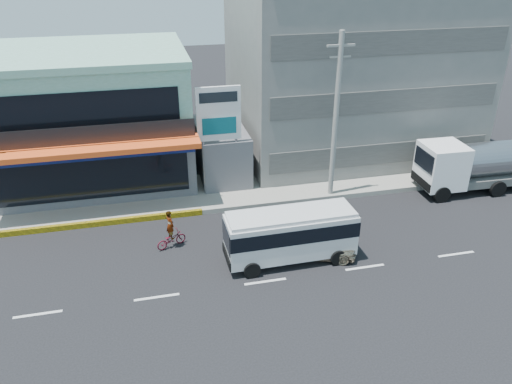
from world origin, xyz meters
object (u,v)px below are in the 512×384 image
(sedan, at_px, (316,244))
(motorcycle_rider, at_px, (171,235))
(concrete_building, at_px, (351,55))
(utility_pole_near, at_px, (336,118))
(billboard, at_px, (219,120))
(tanker_truck, at_px, (478,164))
(shop_building, at_px, (92,119))
(satellite_dish, at_px, (223,131))
(minibus, at_px, (291,232))

(sedan, bearing_deg, motorcycle_rider, 88.47)
(concrete_building, relative_size, utility_pole_near, 1.60)
(billboard, xyz_separation_m, tanker_truck, (15.82, -2.82, -3.19))
(billboard, bearing_deg, utility_pole_near, -15.48)
(motorcycle_rider, bearing_deg, utility_pole_near, 18.62)
(shop_building, distance_m, concrete_building, 18.28)
(satellite_dish, xyz_separation_m, billboard, (-0.50, -1.80, 1.35))
(concrete_building, distance_m, minibus, 16.78)
(concrete_building, xyz_separation_m, minibus, (-8.37, -13.50, -5.41))
(motorcycle_rider, bearing_deg, satellite_dish, 60.15)
(shop_building, relative_size, sedan, 3.09)
(motorcycle_rider, bearing_deg, sedan, -19.87)
(concrete_building, height_order, minibus, concrete_building)
(tanker_truck, bearing_deg, sedan, -158.38)
(satellite_dish, height_order, utility_pole_near, utility_pole_near)
(minibus, relative_size, motorcycle_rider, 3.03)
(shop_building, distance_m, motorcycle_rider, 11.19)
(shop_building, bearing_deg, minibus, -52.27)
(sedan, distance_m, tanker_truck, 13.29)
(shop_building, bearing_deg, tanker_truck, -17.97)
(minibus, distance_m, motorcycle_rider, 6.24)
(satellite_dish, bearing_deg, concrete_building, 21.80)
(concrete_building, distance_m, utility_pole_near, 8.79)
(shop_building, relative_size, utility_pole_near, 1.24)
(billboard, height_order, sedan, billboard)
(billboard, xyz_separation_m, sedan, (3.50, -7.70, -4.24))
(shop_building, xyz_separation_m, concrete_building, (18.00, 1.05, 3.00))
(shop_building, xyz_separation_m, motorcycle_rider, (4.00, -9.91, -3.30))
(sedan, bearing_deg, shop_building, 59.81)
(concrete_building, xyz_separation_m, sedan, (-7.00, -13.50, -6.32))
(billboard, distance_m, utility_pole_near, 6.75)
(concrete_building, bearing_deg, motorcycle_rider, -141.92)
(satellite_dish, distance_m, motorcycle_rider, 8.54)
(shop_building, xyz_separation_m, tanker_truck, (23.32, -7.56, -2.26))
(billboard, relative_size, tanker_truck, 0.83)
(shop_building, relative_size, motorcycle_rider, 5.89)
(concrete_building, bearing_deg, satellite_dish, -158.20)
(shop_building, bearing_deg, billboard, -32.32)
(tanker_truck, bearing_deg, minibus, -160.37)
(tanker_truck, height_order, motorcycle_rider, tanker_truck)
(shop_building, height_order, tanker_truck, shop_building)
(satellite_dish, bearing_deg, shop_building, 159.79)
(utility_pole_near, xyz_separation_m, tanker_truck, (9.32, -1.02, -3.41))
(billboard, bearing_deg, shop_building, 147.68)
(concrete_building, distance_m, sedan, 16.47)
(satellite_dish, distance_m, billboard, 2.31)
(tanker_truck, bearing_deg, concrete_building, 121.69)
(billboard, distance_m, motorcycle_rider, 7.54)
(minibus, bearing_deg, tanker_truck, 19.63)
(minibus, bearing_deg, utility_pole_near, 53.48)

